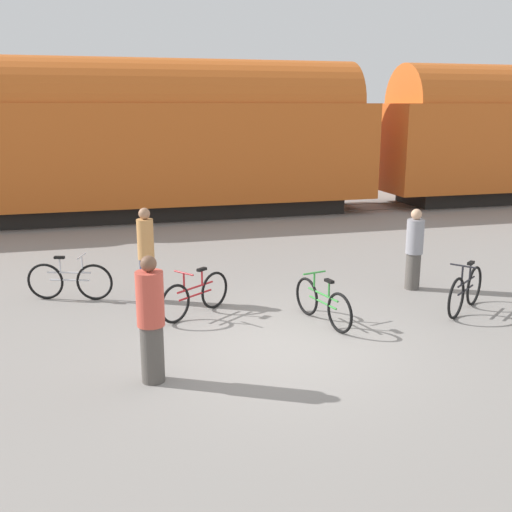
{
  "coord_description": "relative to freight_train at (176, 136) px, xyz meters",
  "views": [
    {
      "loc": [
        -2.74,
        -8.48,
        3.72
      ],
      "look_at": [
        -0.03,
        1.58,
        1.1
      ],
      "focal_mm": 42.0,
      "sensor_mm": 36.0,
      "label": 1
    }
  ],
  "objects": [
    {
      "name": "person_in_red",
      "position": [
        -2.12,
        -12.76,
        -1.84
      ],
      "size": [
        0.38,
        0.38,
        1.8
      ],
      "rotation": [
        0.0,
        0.0,
        1.16
      ],
      "color": "#514C47",
      "rests_on": "ground_plane"
    },
    {
      "name": "bicycle_green",
      "position": [
        0.98,
        -11.23,
        -2.37
      ],
      "size": [
        0.51,
        1.68,
        0.87
      ],
      "color": "black",
      "rests_on": "ground_plane"
    },
    {
      "name": "rail_near",
      "position": [
        0.0,
        -0.72,
        -2.73
      ],
      "size": [
        54.97,
        0.07,
        0.01
      ],
      "primitive_type": "cube",
      "color": "#4C4238",
      "rests_on": "ground_plane"
    },
    {
      "name": "bicycle_black",
      "position": [
        3.75,
        -11.35,
        -2.33
      ],
      "size": [
        1.41,
        1.09,
        0.95
      ],
      "color": "black",
      "rests_on": "ground_plane"
    },
    {
      "name": "rail_far",
      "position": [
        0.0,
        0.72,
        -2.73
      ],
      "size": [
        54.97,
        0.07,
        0.01
      ],
      "primitive_type": "cube",
      "color": "#4C4238",
      "rests_on": "ground_plane"
    },
    {
      "name": "person_in_grey",
      "position": [
        3.53,
        -9.81,
        -1.89
      ],
      "size": [
        0.35,
        0.35,
        1.69
      ],
      "rotation": [
        0.0,
        0.0,
        1.5
      ],
      "color": "#514C47",
      "rests_on": "ground_plane"
    },
    {
      "name": "freight_train",
      "position": [
        0.0,
        0.0,
        0.0
      ],
      "size": [
        42.97,
        3.03,
        5.24
      ],
      "color": "black",
      "rests_on": "ground_plane"
    },
    {
      "name": "person_in_tan",
      "position": [
        -1.87,
        -9.18,
        -1.8
      ],
      "size": [
        0.32,
        0.32,
        1.85
      ],
      "rotation": [
        0.0,
        0.0,
        0.89
      ],
      "color": "#283351",
      "rests_on": "ground_plane"
    },
    {
      "name": "bicycle_maroon",
      "position": [
        -1.11,
        -10.25,
        -2.36
      ],
      "size": [
        1.42,
        1.07,
        0.88
      ],
      "color": "black",
      "rests_on": "ground_plane"
    },
    {
      "name": "bicycle_silver",
      "position": [
        -3.34,
        -8.69,
        -2.35
      ],
      "size": [
        1.64,
        0.59,
        0.91
      ],
      "color": "black",
      "rests_on": "ground_plane"
    },
    {
      "name": "ground_plane",
      "position": [
        0.0,
        -12.05,
        -2.74
      ],
      "size": [
        80.0,
        80.0,
        0.0
      ],
      "primitive_type": "plane",
      "color": "gray"
    }
  ]
}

